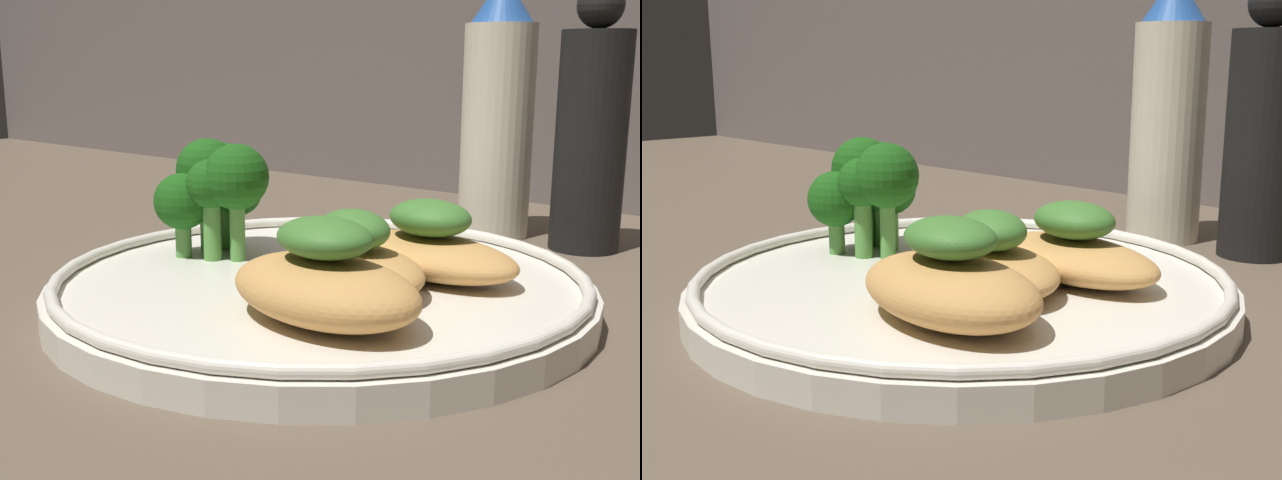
# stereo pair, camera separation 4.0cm
# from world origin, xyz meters

# --- Properties ---
(ground_plane) EXTENTS (1.80, 1.80, 0.01)m
(ground_plane) POSITION_xyz_m (0.00, 0.00, -0.01)
(ground_plane) COLOR brown
(plate) EXTENTS (0.27, 0.27, 0.02)m
(plate) POSITION_xyz_m (0.00, 0.00, 0.01)
(plate) COLOR silver
(plate) RESTS_ON ground_plane
(grilled_meat_front) EXTENTS (0.10, 0.07, 0.04)m
(grilled_meat_front) POSITION_xyz_m (0.04, -0.05, 0.03)
(grilled_meat_front) COLOR tan
(grilled_meat_front) RESTS_ON plate
(grilled_meat_middle) EXTENTS (0.10, 0.09, 0.04)m
(grilled_meat_middle) POSITION_xyz_m (0.03, -0.01, 0.03)
(grilled_meat_middle) COLOR tan
(grilled_meat_middle) RESTS_ON plate
(grilled_meat_back) EXTENTS (0.11, 0.06, 0.04)m
(grilled_meat_back) POSITION_xyz_m (0.04, 0.04, 0.03)
(grilled_meat_back) COLOR tan
(grilled_meat_back) RESTS_ON plate
(broccoli_bunch) EXTENTS (0.06, 0.06, 0.06)m
(broccoli_bunch) POSITION_xyz_m (-0.08, 0.00, 0.05)
(broccoli_bunch) COLOR #569942
(broccoli_bunch) RESTS_ON plate
(sauce_bottle) EXTENTS (0.05, 0.05, 0.18)m
(sauce_bottle) POSITION_xyz_m (-0.01, 0.20, 0.08)
(sauce_bottle) COLOR beige
(sauce_bottle) RESTS_ON ground_plane
(pepper_grinder) EXTENTS (0.04, 0.04, 0.17)m
(pepper_grinder) POSITION_xyz_m (0.05, 0.20, 0.08)
(pepper_grinder) COLOR black
(pepper_grinder) RESTS_ON ground_plane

